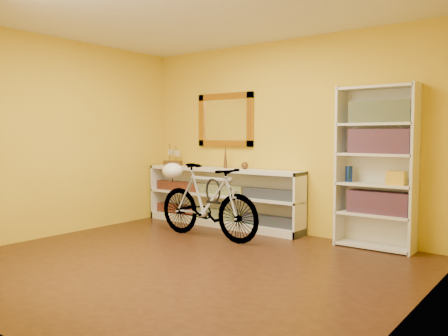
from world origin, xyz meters
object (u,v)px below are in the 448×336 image
Objects in this scene: bookcase at (376,167)px; helmet at (172,171)px; console_unit at (222,197)px; bicycle at (207,201)px.

bookcase reaches higher than helmet.
console_unit is 9.17× the size of helmet.
bookcase is at bearing 17.17° from helmet.
console_unit is at bearing 26.31° from bicycle.
helmet is (-0.62, 0.01, 0.36)m from bicycle.
bookcase is 1.17× the size of bicycle.
console_unit is 0.84m from bicycle.
console_unit is 0.90m from helmet.
bicycle is at bearing -0.94° from helmet.
bookcase is 2.09m from bicycle.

